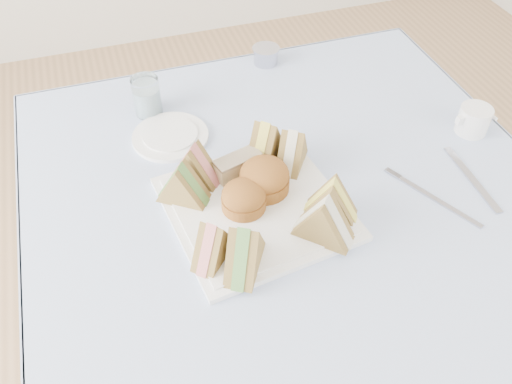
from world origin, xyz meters
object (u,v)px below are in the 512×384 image
object	(u,v)px
table	(286,302)
serving_plate	(256,208)
creamer_jug	(474,120)
water_glass	(147,96)

from	to	relation	value
table	serving_plate	bearing A→B (deg)	-167.77
serving_plate	creamer_jug	xyz separation A→B (m)	(0.52, 0.08, 0.02)
table	water_glass	size ratio (longest dim) A/B	10.04
water_glass	creamer_jug	xyz separation A→B (m)	(0.65, -0.29, -0.01)
serving_plate	table	bearing A→B (deg)	5.11
table	serving_plate	distance (m)	0.39
serving_plate	water_glass	world-z (taller)	water_glass
water_glass	serving_plate	bearing A→B (deg)	-69.62
serving_plate	creamer_jug	size ratio (longest dim) A/B	4.56
table	creamer_jug	distance (m)	0.60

